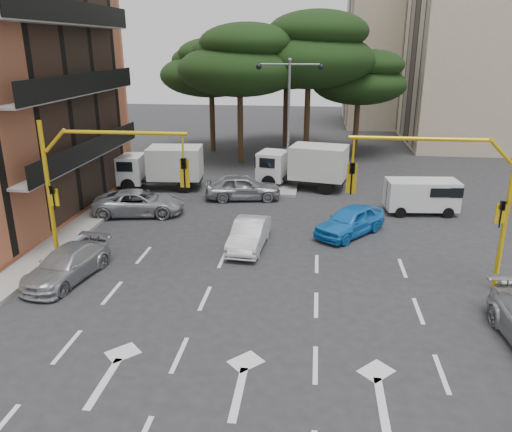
{
  "coord_description": "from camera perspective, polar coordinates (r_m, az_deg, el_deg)",
  "views": [
    {
      "loc": [
        1.76,
        -15.73,
        8.69
      ],
      "look_at": [
        -0.71,
        4.69,
        1.6
      ],
      "focal_mm": 35.0,
      "sensor_mm": 36.0,
      "label": 1
    }
  ],
  "objects": [
    {
      "name": "street_lamp_center",
      "position": [
        31.95,
        3.79,
        13.12
      ],
      "size": [
        4.16,
        0.36,
        7.77
      ],
      "color": "slate",
      "rests_on": "median_strip"
    },
    {
      "name": "box_truck_a",
      "position": [
        32.13,
        -10.9,
        5.44
      ],
      "size": [
        5.61,
        2.76,
        2.67
      ],
      "primitive_type": null,
      "rotation": [
        0.0,
        0.0,
        1.66
      ],
      "color": "silver",
      "rests_on": "ground"
    },
    {
      "name": "car_silver_wagon",
      "position": [
        20.76,
        -20.82,
        -5.2
      ],
      "size": [
        2.42,
        4.46,
        1.23
      ],
      "primitive_type": "imported",
      "rotation": [
        0.0,
        0.0,
        -0.17
      ],
      "color": "#999CA1",
      "rests_on": "ground"
    },
    {
      "name": "car_silver_cross_b",
      "position": [
        29.4,
        -1.5,
        3.34
      ],
      "size": [
        4.61,
        2.44,
        1.5
      ],
      "primitive_type": "imported",
      "rotation": [
        0.0,
        0.0,
        1.73
      ],
      "color": "gray",
      "rests_on": "ground"
    },
    {
      "name": "apartment_beige_far",
      "position": [
        60.77,
        18.41,
        17.79
      ],
      "size": [
        16.2,
        12.15,
        16.7
      ],
      "color": "tan",
      "rests_on": "ground"
    },
    {
      "name": "ground",
      "position": [
        18.06,
        0.44,
        -9.75
      ],
      "size": [
        120.0,
        120.0,
        0.0
      ],
      "primitive_type": "plane",
      "color": "#28282B",
      "rests_on": "ground"
    },
    {
      "name": "pine_left_far",
      "position": [
        42.63,
        -5.11,
        16.56
      ],
      "size": [
        8.32,
        8.32,
        9.3
      ],
      "color": "#382616",
      "rests_on": "ground"
    },
    {
      "name": "pine_center",
      "position": [
        39.7,
        6.19,
        18.35
      ],
      "size": [
        9.98,
        9.98,
        11.16
      ],
      "color": "#382616",
      "rests_on": "ground"
    },
    {
      "name": "box_truck_b",
      "position": [
        31.82,
        5.36,
        5.66
      ],
      "size": [
        5.99,
        3.49,
        2.77
      ],
      "primitive_type": null,
      "rotation": [
        0.0,
        0.0,
        1.36
      ],
      "color": "white",
      "rests_on": "ground"
    },
    {
      "name": "pine_back",
      "position": [
        44.78,
        3.59,
        17.6
      ],
      "size": [
        9.15,
        9.15,
        10.23
      ],
      "color": "#382616",
      "rests_on": "ground"
    },
    {
      "name": "signal_mast_left",
      "position": [
        20.27,
        -18.4,
        4.31
      ],
      "size": [
        5.79,
        0.37,
        6.0
      ],
      "color": "gold",
      "rests_on": "ground"
    },
    {
      "name": "pine_right",
      "position": [
        41.89,
        11.81,
        15.25
      ],
      "size": [
        7.49,
        7.49,
        8.37
      ],
      "color": "#382616",
      "rests_on": "ground"
    },
    {
      "name": "median_strip",
      "position": [
        32.93,
        3.59,
        3.81
      ],
      "size": [
        1.4,
        6.0,
        0.15
      ],
      "primitive_type": "cube",
      "color": "gray",
      "rests_on": "ground"
    },
    {
      "name": "car_white_hatch",
      "position": [
        22.33,
        -0.8,
        -2.11
      ],
      "size": [
        1.64,
        3.97,
        1.28
      ],
      "primitive_type": "imported",
      "rotation": [
        0.0,
        0.0,
        -0.07
      ],
      "color": "silver",
      "rests_on": "ground"
    },
    {
      "name": "car_silver_cross_a",
      "position": [
        27.46,
        -13.23,
        1.5
      ],
      "size": [
        5.08,
        2.97,
        1.33
      ],
      "primitive_type": "imported",
      "rotation": [
        0.0,
        0.0,
        1.74
      ],
      "color": "#9D9FA5",
      "rests_on": "ground"
    },
    {
      "name": "car_blue_compact",
      "position": [
        24.28,
        10.71,
        -0.55
      ],
      "size": [
        3.83,
        4.21,
        1.39
      ],
      "primitive_type": "imported",
      "rotation": [
        0.0,
        0.0,
        -0.68
      ],
      "color": "blue",
      "rests_on": "ground"
    },
    {
      "name": "signal_mast_right",
      "position": [
        19.05,
        22.02,
        2.99
      ],
      "size": [
        5.79,
        0.37,
        6.0
      ],
      "color": "gold",
      "rests_on": "ground"
    },
    {
      "name": "van_white",
      "position": [
        28.33,
        18.37,
        2.14
      ],
      "size": [
        3.89,
        2.04,
        1.87
      ],
      "primitive_type": null,
      "rotation": [
        0.0,
        0.0,
        -1.48
      ],
      "color": "silver",
      "rests_on": "ground"
    },
    {
      "name": "pine_left_near",
      "position": [
        38.13,
        -1.8,
        17.38
      ],
      "size": [
        9.15,
        9.15,
        10.23
      ],
      "color": "#382616",
      "rests_on": "ground"
    }
  ]
}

